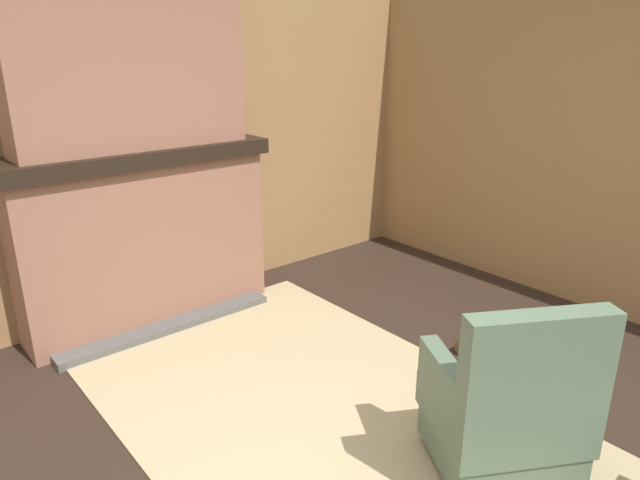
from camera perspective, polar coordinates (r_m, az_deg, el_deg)
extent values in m
cube|color=#9E7247|center=(4.50, -19.12, 8.11)|extent=(0.06, 6.13, 2.48)
cube|color=#93604C|center=(4.43, -17.06, -0.34)|extent=(0.43, 1.81, 1.21)
cube|color=black|center=(4.33, -15.94, -2.76)|extent=(0.08, 0.94, 0.68)
cube|color=#565451|center=(4.41, -14.77, -8.40)|extent=(0.16, 1.63, 0.06)
cube|color=black|center=(4.27, -17.92, 8.04)|extent=(0.53, 1.91, 0.11)
cube|color=#93604C|center=(4.21, -18.82, 16.40)|extent=(0.38, 1.59, 1.14)
cube|color=tan|center=(3.19, 5.40, -20.15)|extent=(4.15, 1.98, 0.01)
cube|color=#516651|center=(3.10, 17.44, -18.30)|extent=(0.80, 0.83, 0.24)
cube|color=#516651|center=(3.01, 17.74, -16.02)|extent=(0.84, 0.87, 0.18)
cube|color=#516651|center=(2.65, 20.84, -12.24)|extent=(0.44, 0.64, 0.55)
cube|color=#516651|center=(2.81, 12.55, -13.61)|extent=(0.50, 0.34, 0.20)
cube|color=#516651|center=(3.06, 22.86, -11.86)|extent=(0.50, 0.34, 0.20)
cylinder|color=#332319|center=(3.26, 10.81, -18.86)|extent=(0.07, 0.07, 0.06)
cylinder|color=#332319|center=(3.46, 19.53, -17.21)|extent=(0.07, 0.07, 0.06)
cylinder|color=brown|center=(4.16, 15.32, -9.67)|extent=(0.13, 0.34, 0.12)
cylinder|color=brown|center=(4.11, 16.75, -10.24)|extent=(0.13, 0.34, 0.12)
cylinder|color=brown|center=(4.06, 18.23, -10.81)|extent=(0.13, 0.34, 0.12)
cylinder|color=brown|center=(4.06, 16.89, -8.95)|extent=(0.13, 0.34, 0.12)
ellipsoid|color=#B24C42|center=(4.12, -25.77, 8.02)|extent=(0.10, 0.10, 0.08)
cylinder|color=white|center=(4.10, -25.99, 9.53)|extent=(0.06, 0.06, 0.14)
cube|color=gray|center=(4.44, -13.84, 10.34)|extent=(0.12, 0.20, 0.12)
cube|color=silver|center=(4.38, -13.45, 10.34)|extent=(0.01, 0.04, 0.02)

